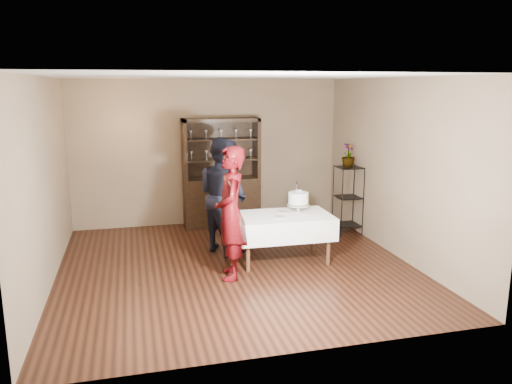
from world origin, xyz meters
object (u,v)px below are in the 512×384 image
cake_table (283,226)px  potted_plant (348,155)px  china_hutch (221,190)px  woman (231,213)px  man (223,195)px  cake (298,199)px  plant_etagere (348,197)px

cake_table → potted_plant: potted_plant is taller
china_hutch → cake_table: (0.53, -2.18, -0.12)m
potted_plant → woman: bearing=-146.5°
man → potted_plant: (2.31, 0.46, 0.49)m
man → cake: man is taller
woman → plant_etagere: bearing=131.7°
china_hutch → woman: (-0.35, -2.63, 0.24)m
man → cake: size_ratio=3.90×
plant_etagere → china_hutch: bearing=153.2°
cake_table → woman: size_ratio=0.79×
cake → potted_plant: potted_plant is taller
plant_etagere → cake_table: plant_etagere is taller
china_hutch → plant_etagere: 2.33m
man → woman: bearing=145.4°
cake_table → potted_plant: (1.54, 1.15, 0.85)m
china_hutch → cake: (0.81, -2.03, 0.23)m
plant_etagere → man: size_ratio=0.66×
china_hutch → cake: size_ratio=4.30×
plant_etagere → woman: woman is taller
china_hutch → woman: bearing=-97.5°
woman → cake: bearing=125.9°
plant_etagere → woman: size_ratio=0.66×
woman → china_hutch: bearing=-178.9°
china_hutch → plant_etagere: china_hutch is taller
potted_plant → man: bearing=-168.6°
cake_table → potted_plant: size_ratio=3.51×
cake → china_hutch: bearing=111.8°
potted_plant → cake_table: bearing=-143.3°
woman → potted_plant: 2.94m
china_hutch → potted_plant: size_ratio=4.88×
woman → cake: (1.16, 0.60, -0.01)m
china_hutch → man: china_hutch is taller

